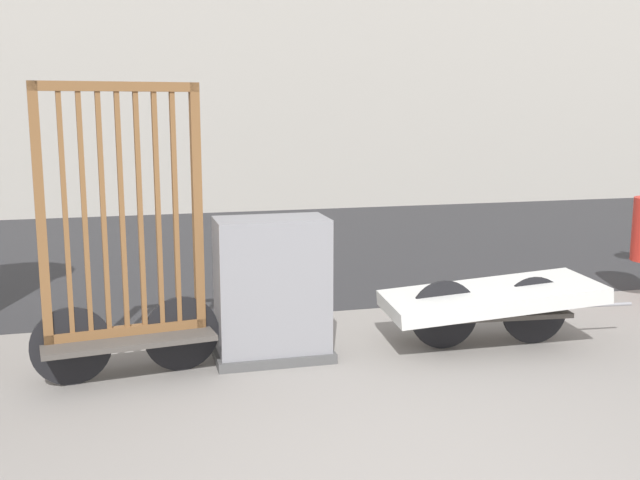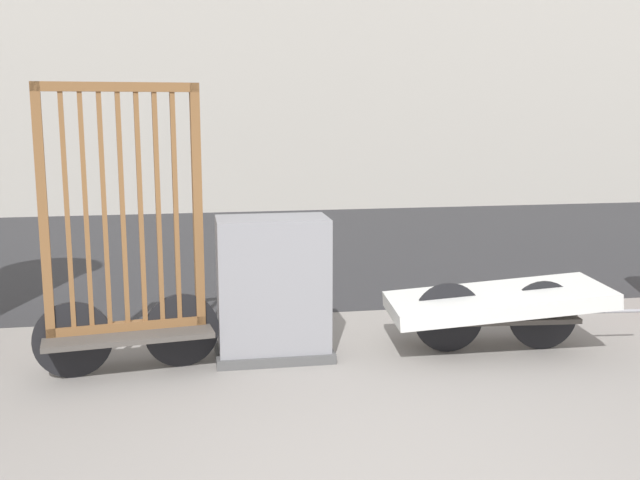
{
  "view_description": "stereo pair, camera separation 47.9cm",
  "coord_description": "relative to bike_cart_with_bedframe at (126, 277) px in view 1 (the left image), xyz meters",
  "views": [
    {
      "loc": [
        -1.49,
        -3.57,
        2.07
      ],
      "look_at": [
        0.0,
        2.15,
        1.01
      ],
      "focal_mm": 42.0,
      "sensor_mm": 36.0,
      "label": 1
    },
    {
      "loc": [
        -1.02,
        -3.67,
        2.07
      ],
      "look_at": [
        0.0,
        2.15,
        1.01
      ],
      "focal_mm": 42.0,
      "sensor_mm": 36.0,
      "label": 2
    }
  ],
  "objects": [
    {
      "name": "road_strip",
      "position": [
        1.52,
        5.15,
        -0.79
      ],
      "size": [
        56.0,
        7.49,
        0.01
      ],
      "color": "#2D2D30",
      "rests_on": "ground_plane"
    },
    {
      "name": "bike_cart_with_bedframe",
      "position": [
        0.0,
        0.0,
        0.0
      ],
      "size": [
        2.04,
        0.73,
        2.25
      ],
      "rotation": [
        0.0,
        0.0,
        0.13
      ],
      "color": "#4C4742",
      "rests_on": "ground_plane"
    },
    {
      "name": "utility_cabinet",
      "position": [
        1.15,
        0.15,
        -0.24
      ],
      "size": [
        0.97,
        0.56,
        1.18
      ],
      "color": "#4C4C4C",
      "rests_on": "ground_plane"
    },
    {
      "name": "bike_cart_with_mattress",
      "position": [
        3.05,
        -0.0,
        -0.38
      ],
      "size": [
        2.28,
        1.0,
        0.6
      ],
      "rotation": [
        0.0,
        0.0,
        -0.09
      ],
      "color": "#4C4742",
      "rests_on": "ground_plane"
    }
  ]
}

